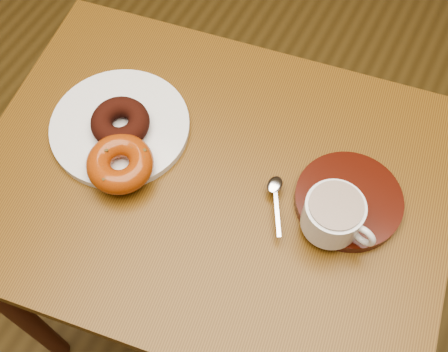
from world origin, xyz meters
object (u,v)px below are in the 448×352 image
at_px(donut_plate, 120,127).
at_px(coffee_cup, 334,215).
at_px(cafe_table, 214,208).
at_px(saucer, 348,200).

bearing_deg(donut_plate, coffee_cup, -1.12).
bearing_deg(cafe_table, saucer, 6.75).
bearing_deg(donut_plate, cafe_table, -3.25).
bearing_deg(coffee_cup, saucer, 92.71).
height_order(donut_plate, coffee_cup, coffee_cup).
height_order(saucer, coffee_cup, coffee_cup).
bearing_deg(cafe_table, coffee_cup, -7.62).
xyz_separation_m(donut_plate, saucer, (0.37, 0.04, 0.00)).
relative_size(cafe_table, donut_plate, 3.60).
bearing_deg(saucer, cafe_table, -164.81).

